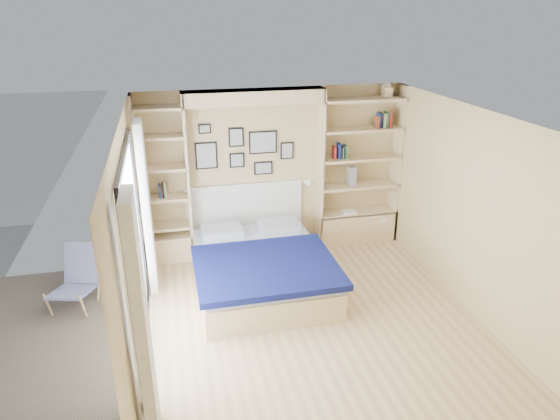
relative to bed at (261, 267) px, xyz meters
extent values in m
plane|color=tan|center=(0.45, -0.98, -0.28)|extent=(4.50, 4.50, 0.00)
plane|color=tan|center=(0.45, 1.27, 0.97)|extent=(4.00, 0.00, 4.00)
plane|color=tan|center=(0.45, -3.23, 0.97)|extent=(4.00, 0.00, 4.00)
plane|color=tan|center=(-1.55, -0.98, 0.97)|extent=(0.00, 4.50, 4.50)
plane|color=tan|center=(2.45, -0.98, 0.97)|extent=(0.00, 4.50, 4.50)
plane|color=white|center=(0.45, -0.98, 2.22)|extent=(4.50, 4.50, 0.00)
cube|color=#C9B480|center=(-0.85, 1.09, 0.97)|extent=(0.04, 0.35, 2.50)
cube|color=#C9B480|center=(1.15, 1.09, 0.97)|extent=(0.04, 0.35, 2.50)
cube|color=#C9B480|center=(0.15, 1.09, 2.12)|extent=(2.00, 0.35, 0.20)
cube|color=#C9B480|center=(2.43, 1.09, 0.97)|extent=(0.04, 0.35, 2.50)
cube|color=#C9B480|center=(-1.53, 1.09, 0.97)|extent=(0.04, 0.35, 2.50)
cube|color=#C9B480|center=(1.80, 1.09, -0.03)|extent=(1.30, 0.35, 0.50)
cube|color=#C9B480|center=(-1.20, 1.09, -0.08)|extent=(0.70, 0.35, 0.40)
cube|color=black|center=(-1.52, -0.98, 1.95)|extent=(0.04, 2.08, 0.06)
cube|color=black|center=(-1.52, -0.98, -0.25)|extent=(0.04, 2.08, 0.06)
cube|color=black|center=(-1.52, -2.00, 0.82)|extent=(0.04, 0.06, 2.20)
cube|color=black|center=(-1.52, 0.04, 0.82)|extent=(0.04, 0.06, 2.20)
cube|color=silver|center=(-1.53, -0.98, 0.84)|extent=(0.01, 2.00, 2.20)
cube|color=white|center=(-1.43, -2.28, 0.87)|extent=(0.10, 0.45, 2.30)
cube|color=white|center=(-1.43, 0.32, 0.87)|extent=(0.10, 0.45, 2.30)
cube|color=#C9B480|center=(1.80, 1.09, 0.22)|extent=(1.30, 0.35, 0.04)
cube|color=#C9B480|center=(1.80, 1.09, 0.67)|extent=(1.30, 0.35, 0.04)
cube|color=#C9B480|center=(1.80, 1.09, 1.12)|extent=(1.30, 0.35, 0.04)
cube|color=#C9B480|center=(1.80, 1.09, 1.57)|extent=(1.30, 0.35, 0.04)
cube|color=#C9B480|center=(1.80, 1.09, 2.02)|extent=(1.30, 0.35, 0.04)
cube|color=#C9B480|center=(-1.20, 1.09, 0.27)|extent=(0.70, 0.35, 0.04)
cube|color=#C9B480|center=(-1.20, 1.09, 0.72)|extent=(0.70, 0.35, 0.04)
cube|color=#C9B480|center=(-1.20, 1.09, 1.17)|extent=(0.70, 0.35, 0.04)
cube|color=#C9B480|center=(-1.20, 1.09, 1.62)|extent=(0.70, 0.35, 0.04)
cube|color=#C9B480|center=(-1.20, 1.09, 2.02)|extent=(0.70, 0.35, 0.04)
cube|color=#C9B480|center=(0.00, -0.02, -0.10)|extent=(1.70, 2.13, 0.37)
cube|color=#ADB0BC|center=(0.00, -0.02, 0.14)|extent=(1.66, 2.09, 0.10)
cube|color=#0B1140|center=(0.00, -0.38, 0.21)|extent=(1.80, 1.49, 0.08)
cube|color=#ADB0BC|center=(-0.43, 0.75, 0.25)|extent=(0.59, 0.43, 0.12)
cube|color=#ADB0BC|center=(0.43, 0.75, 0.25)|extent=(0.59, 0.43, 0.12)
cube|color=white|center=(0.00, 1.24, 0.44)|extent=(1.80, 0.04, 0.70)
cube|color=black|center=(-0.55, 1.24, 1.27)|extent=(0.32, 0.02, 0.40)
cube|color=gray|center=(-0.55, 1.23, 1.27)|extent=(0.28, 0.01, 0.36)
cube|color=black|center=(-0.10, 1.24, 1.52)|extent=(0.22, 0.02, 0.28)
cube|color=gray|center=(-0.10, 1.23, 1.52)|extent=(0.18, 0.01, 0.24)
cube|color=black|center=(-0.10, 1.24, 1.17)|extent=(0.22, 0.02, 0.22)
cube|color=gray|center=(-0.10, 1.23, 1.17)|extent=(0.18, 0.01, 0.18)
cube|color=black|center=(0.30, 1.24, 1.42)|extent=(0.42, 0.02, 0.34)
cube|color=gray|center=(0.30, 1.23, 1.42)|extent=(0.38, 0.01, 0.30)
cube|color=black|center=(0.30, 1.24, 1.02)|extent=(0.28, 0.02, 0.20)
cube|color=gray|center=(0.30, 1.23, 1.02)|extent=(0.24, 0.01, 0.16)
cube|color=black|center=(0.67, 1.24, 1.27)|extent=(0.20, 0.02, 0.26)
cube|color=gray|center=(0.67, 1.23, 1.27)|extent=(0.16, 0.01, 0.22)
cube|color=black|center=(-0.55, 1.24, 1.67)|extent=(0.18, 0.02, 0.14)
cube|color=gray|center=(-0.55, 1.23, 1.67)|extent=(0.14, 0.01, 0.10)
cylinder|color=silver|center=(-0.71, 1.02, 0.84)|extent=(0.20, 0.02, 0.02)
cone|color=white|center=(-0.61, 1.02, 0.82)|extent=(0.13, 0.12, 0.15)
cylinder|color=silver|center=(1.01, 1.02, 0.84)|extent=(0.20, 0.02, 0.02)
cone|color=white|center=(0.91, 1.02, 0.82)|extent=(0.13, 0.12, 0.15)
cube|color=#A02720|center=(1.37, 1.09, 1.23)|extent=(0.02, 0.15, 0.19)
cube|color=navy|center=(1.45, 1.09, 1.26)|extent=(0.03, 0.15, 0.24)
cube|color=black|center=(1.47, 1.09, 1.25)|extent=(0.03, 0.15, 0.22)
cube|color=#B6BB89|center=(1.48, 1.09, 1.22)|extent=(0.04, 0.15, 0.17)
cube|color=#26593F|center=(1.55, 1.09, 1.24)|extent=(0.03, 0.15, 0.21)
cube|color=#9A4421|center=(2.04, 1.09, 1.67)|extent=(0.02, 0.15, 0.17)
cube|color=navy|center=(2.06, 1.09, 1.69)|extent=(0.03, 0.15, 0.21)
cube|color=black|center=(2.09, 1.09, 1.70)|extent=(0.03, 0.15, 0.22)
cube|color=#BFB28C|center=(2.14, 1.09, 1.69)|extent=(0.04, 0.15, 0.21)
cube|color=#275F31|center=(2.18, 1.09, 1.70)|extent=(0.03, 0.15, 0.23)
cube|color=#A51E1E|center=(2.23, 1.09, 1.69)|extent=(0.03, 0.15, 0.21)
cube|color=navy|center=(-1.26, 1.09, 0.83)|extent=(0.02, 0.15, 0.19)
cube|color=black|center=(-1.20, 1.09, 0.84)|extent=(0.03, 0.15, 0.20)
cube|color=#BFB28C|center=(-1.19, 1.09, 0.85)|extent=(0.03, 0.15, 0.23)
cube|color=#C9B480|center=(2.16, 1.09, 2.11)|extent=(0.13, 0.13, 0.15)
cone|color=#C9B480|center=(2.16, 1.09, 2.23)|extent=(0.20, 0.20, 0.08)
cube|color=slate|center=(1.68, 1.09, 0.84)|extent=(0.12, 0.12, 0.30)
cube|color=white|center=(1.65, 1.04, 0.25)|extent=(0.22, 0.16, 0.03)
cylinder|color=tan|center=(-2.68, -0.19, -0.09)|extent=(0.06, 0.13, 0.39)
cylinder|color=tan|center=(-2.26, -0.31, -0.09)|extent=(0.06, 0.13, 0.39)
cylinder|color=tan|center=(-2.53, 0.32, 0.01)|extent=(0.12, 0.31, 0.64)
cylinder|color=tan|center=(-2.12, 0.21, 0.01)|extent=(0.12, 0.31, 0.64)
cube|color=#2727A2|center=(-2.42, -0.07, -0.01)|extent=(0.57, 0.63, 0.14)
cube|color=#2727A2|center=(-2.32, 0.29, 0.21)|extent=(0.48, 0.33, 0.52)
camera|label=1|loc=(-1.10, -5.89, 3.29)|focal=32.00mm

